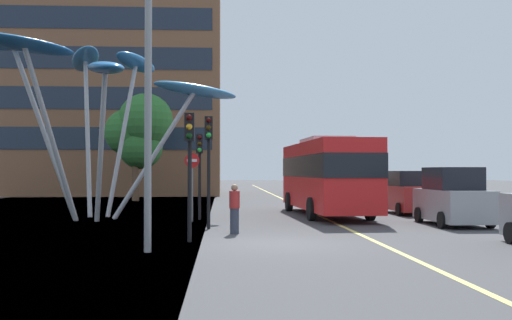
% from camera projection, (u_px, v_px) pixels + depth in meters
% --- Properties ---
extents(ground, '(120.00, 240.00, 0.10)m').
position_uv_depth(ground, '(257.00, 245.00, 16.75)').
color(ground, '#424244').
extents(red_bus, '(3.05, 10.32, 3.56)m').
position_uv_depth(red_bus, '(326.00, 173.00, 27.37)').
color(red_bus, red).
rests_on(red_bus, ground).
extents(leaf_sculpture, '(11.52, 11.02, 8.00)m').
position_uv_depth(leaf_sculpture, '(96.00, 73.00, 25.63)').
color(leaf_sculpture, '#9EA0A5').
rests_on(leaf_sculpture, ground).
extents(traffic_light_kerb_near, '(0.28, 0.42, 3.69)m').
position_uv_depth(traffic_light_kerb_near, '(190.00, 149.00, 17.07)').
color(traffic_light_kerb_near, black).
rests_on(traffic_light_kerb_near, ground).
extents(traffic_light_kerb_far, '(0.28, 0.42, 3.94)m').
position_uv_depth(traffic_light_kerb_far, '(209.00, 148.00, 20.94)').
color(traffic_light_kerb_far, black).
rests_on(traffic_light_kerb_far, ground).
extents(traffic_light_island_mid, '(0.28, 0.42, 3.57)m').
position_uv_depth(traffic_light_island_mid, '(200.00, 158.00, 24.90)').
color(traffic_light_island_mid, black).
rests_on(traffic_light_island_mid, ground).
extents(car_parked_mid, '(1.94, 4.07, 2.18)m').
position_uv_depth(car_parked_mid, '(453.00, 198.00, 22.47)').
color(car_parked_mid, gray).
rests_on(car_parked_mid, ground).
extents(car_parked_far, '(2.07, 3.95, 2.04)m').
position_uv_depth(car_parked_far, '(411.00, 194.00, 28.48)').
color(car_parked_far, maroon).
rests_on(car_parked_far, ground).
extents(street_lamp, '(1.72, 0.44, 8.28)m').
position_uv_depth(street_lamp, '(163.00, 44.00, 15.04)').
color(street_lamp, gray).
rests_on(street_lamp, ground).
extents(tree_pavement_near, '(4.80, 3.87, 7.46)m').
position_uv_depth(tree_pavement_near, '(138.00, 130.00, 41.67)').
color(tree_pavement_near, brown).
rests_on(tree_pavement_near, ground).
extents(tree_pavement_far, '(4.29, 4.52, 7.23)m').
position_uv_depth(tree_pavement_far, '(176.00, 137.00, 51.14)').
color(tree_pavement_far, brown).
rests_on(tree_pavement_far, ground).
extents(pedestrian, '(0.34, 0.34, 1.61)m').
position_uv_depth(pedestrian, '(234.00, 209.00, 19.33)').
color(pedestrian, '#2D3342').
rests_on(pedestrian, ground).
extents(no_entry_sign, '(0.60, 0.12, 2.77)m').
position_uv_depth(no_entry_sign, '(192.00, 176.00, 24.18)').
color(no_entry_sign, gray).
rests_on(no_entry_sign, ground).
extents(backdrop_building, '(20.05, 11.22, 22.41)m').
position_uv_depth(backdrop_building, '(107.00, 68.00, 52.98)').
color(backdrop_building, brown).
rests_on(backdrop_building, ground).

